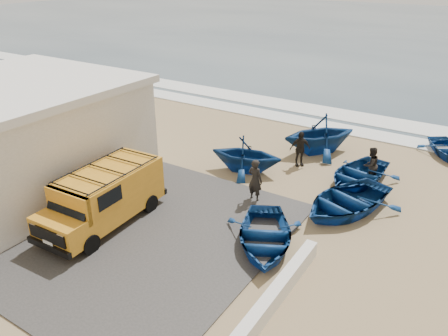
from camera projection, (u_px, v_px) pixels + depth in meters
The scene contains 16 objects.
ground at pixel (187, 212), 16.56m from camera, with size 160.00×160.00×0.00m, color #9E845B.
slab at pixel (111, 220), 15.99m from camera, with size 12.00×10.00×0.05m, color #423F3C.
ocean at pixel (435, 32), 59.25m from camera, with size 180.00×88.00×0.01m, color #385166.
surf_line at pixel (310, 123), 25.69m from camera, with size 180.00×1.60×0.06m, color white.
surf_wash at pixel (325, 112), 27.60m from camera, with size 180.00×2.20×0.04m, color white.
building at pixel (8, 136), 17.75m from camera, with size 8.40×9.40×4.30m.
parapet at pixel (269, 304), 11.72m from camera, with size 0.35×6.00×0.55m, color silver.
van at pixel (105, 195), 15.44m from camera, with size 2.11×4.90×2.07m.
boat_near_left at pixel (264, 236), 14.42m from camera, with size 2.68×3.75×0.78m, color navy.
boat_near_right at pixel (346, 201), 16.46m from camera, with size 3.03×4.24×0.88m, color navy.
boat_mid_left at pixel (246, 154), 19.42m from camera, with size 2.75×3.18×1.68m, color navy.
boat_mid_right at pixel (358, 174), 18.60m from camera, with size 2.74×3.83×0.79m, color navy.
boat_far_left at pixel (320, 134), 21.37m from camera, with size 3.23×3.74×1.97m, color navy.
fisherman_front at pixel (255, 180), 17.03m from camera, with size 0.64×0.42×1.76m, color black.
fisherman_middle at pixel (370, 165), 18.52m from camera, with size 0.77×0.60×1.58m, color black.
fisherman_back at pixel (300, 149), 20.02m from camera, with size 0.97×0.41×1.66m, color black.
Camera 1 is at (8.84, -11.27, 8.58)m, focal length 35.00 mm.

